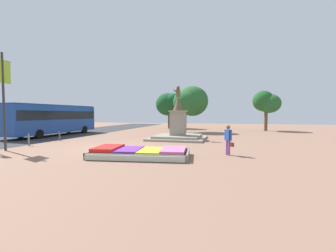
% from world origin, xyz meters
% --- Properties ---
extents(ground_plane, '(82.96, 82.96, 0.00)m').
position_xyz_m(ground_plane, '(0.00, 0.00, 0.00)').
color(ground_plane, '#8C6651').
extents(flower_planter, '(5.57, 3.26, 0.55)m').
position_xyz_m(flower_planter, '(2.97, -3.00, 0.23)').
color(flower_planter, '#38281C').
rests_on(flower_planter, ground_plane).
extents(statue_monument, '(5.01, 5.01, 4.94)m').
position_xyz_m(statue_monument, '(3.18, 6.09, 0.92)').
color(statue_monument, gray).
rests_on(statue_monument, ground_plane).
extents(banner_pole, '(0.14, 1.16, 6.22)m').
position_xyz_m(banner_pole, '(-6.13, -3.15, 3.47)').
color(banner_pole, '#2D2D33').
rests_on(banner_pole, ground_plane).
extents(city_bus, '(3.10, 10.96, 3.32)m').
position_xyz_m(city_bus, '(-10.66, 6.10, 1.91)').
color(city_bus, '#1E4799').
rests_on(city_bus, ground_plane).
extents(pedestrian_with_handbag, '(0.53, 0.61, 1.71)m').
position_xyz_m(pedestrian_with_handbag, '(7.67, -1.19, 0.97)').
color(pedestrian_with_handbag, '#8C4C99').
rests_on(pedestrian_with_handbag, ground_plane).
extents(kerb_bollard_mid_a, '(0.13, 0.13, 0.89)m').
position_xyz_m(kerb_bollard_mid_a, '(-6.55, -1.01, 0.47)').
color(kerb_bollard_mid_a, slate).
rests_on(kerb_bollard_mid_a, ground_plane).
extents(kerb_bollard_mid_b, '(0.16, 0.16, 0.82)m').
position_xyz_m(kerb_bollard_mid_b, '(-6.67, 2.28, 0.43)').
color(kerb_bollard_mid_b, '#4C5156').
rests_on(kerb_bollard_mid_b, ground_plane).
extents(park_tree_far_left, '(4.75, 4.02, 5.79)m').
position_xyz_m(park_tree_far_left, '(-1.54, 21.50, 4.10)').
color(park_tree_far_left, '#4C3823').
rests_on(park_tree_far_left, ground_plane).
extents(park_tree_behind_statue, '(3.76, 3.80, 5.55)m').
position_xyz_m(park_tree_behind_statue, '(12.81, 19.29, 3.90)').
color(park_tree_behind_statue, brown).
rests_on(park_tree_behind_statue, ground_plane).
extents(park_tree_far_right, '(4.33, 4.57, 5.91)m').
position_xyz_m(park_tree_far_right, '(3.07, 14.19, 3.94)').
color(park_tree_far_right, brown).
rests_on(park_tree_far_right, ground_plane).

